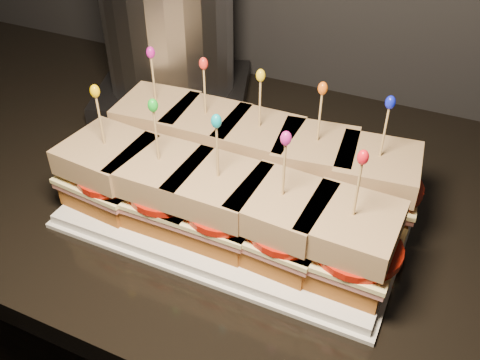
% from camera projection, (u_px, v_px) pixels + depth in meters
% --- Properties ---
extents(granite_slab, '(2.21, 0.66, 0.04)m').
position_uv_depth(granite_slab, '(293.00, 202.00, 0.78)').
color(granite_slab, black).
rests_on(granite_slab, cabinet).
extents(platter, '(0.43, 0.26, 0.02)m').
position_uv_depth(platter, '(240.00, 207.00, 0.73)').
color(platter, white).
rests_on(platter, granite_slab).
extents(platter_rim, '(0.44, 0.28, 0.01)m').
position_uv_depth(platter_rim, '(240.00, 210.00, 0.73)').
color(platter_rim, white).
rests_on(platter_rim, granite_slab).
extents(sandwich_0_bread_bot, '(0.11, 0.11, 0.03)m').
position_uv_depth(sandwich_0_bread_bot, '(160.00, 143.00, 0.81)').
color(sandwich_0_bread_bot, brown).
rests_on(sandwich_0_bread_bot, platter).
extents(sandwich_0_ham, '(0.12, 0.12, 0.01)m').
position_uv_depth(sandwich_0_ham, '(159.00, 133.00, 0.80)').
color(sandwich_0_ham, '#BD635D').
rests_on(sandwich_0_ham, sandwich_0_bread_bot).
extents(sandwich_0_cheese, '(0.12, 0.12, 0.01)m').
position_uv_depth(sandwich_0_cheese, '(159.00, 129.00, 0.80)').
color(sandwich_0_cheese, '#FAF1A0').
rests_on(sandwich_0_cheese, sandwich_0_ham).
extents(sandwich_0_tomato, '(0.10, 0.10, 0.01)m').
position_uv_depth(sandwich_0_tomato, '(163.00, 128.00, 0.79)').
color(sandwich_0_tomato, '#B91809').
rests_on(sandwich_0_tomato, sandwich_0_cheese).
extents(sandwich_0_bread_top, '(0.11, 0.11, 0.03)m').
position_uv_depth(sandwich_0_bread_top, '(157.00, 112.00, 0.78)').
color(sandwich_0_bread_top, brown).
rests_on(sandwich_0_bread_top, sandwich_0_tomato).
extents(sandwich_0_pick, '(0.00, 0.00, 0.09)m').
position_uv_depth(sandwich_0_pick, '(154.00, 82.00, 0.75)').
color(sandwich_0_pick, tan).
rests_on(sandwich_0_pick, sandwich_0_bread_top).
extents(sandwich_0_frill, '(0.01, 0.01, 0.02)m').
position_uv_depth(sandwich_0_frill, '(151.00, 52.00, 0.72)').
color(sandwich_0_frill, '#C21697').
rests_on(sandwich_0_frill, sandwich_0_pick).
extents(sandwich_1_bread_bot, '(0.10, 0.10, 0.03)m').
position_uv_depth(sandwich_1_bread_bot, '(208.00, 156.00, 0.79)').
color(sandwich_1_bread_bot, brown).
rests_on(sandwich_1_bread_bot, platter).
extents(sandwich_1_ham, '(0.11, 0.11, 0.01)m').
position_uv_depth(sandwich_1_ham, '(207.00, 145.00, 0.78)').
color(sandwich_1_ham, '#BD635D').
rests_on(sandwich_1_ham, sandwich_1_bread_bot).
extents(sandwich_1_cheese, '(0.11, 0.11, 0.01)m').
position_uv_depth(sandwich_1_cheese, '(207.00, 141.00, 0.77)').
color(sandwich_1_cheese, '#FAF1A0').
rests_on(sandwich_1_cheese, sandwich_1_ham).
extents(sandwich_1_tomato, '(0.10, 0.10, 0.01)m').
position_uv_depth(sandwich_1_tomato, '(212.00, 141.00, 0.76)').
color(sandwich_1_tomato, '#B91809').
rests_on(sandwich_1_tomato, sandwich_1_cheese).
extents(sandwich_1_bread_top, '(0.10, 0.10, 0.03)m').
position_uv_depth(sandwich_1_bread_top, '(206.00, 124.00, 0.75)').
color(sandwich_1_bread_top, brown).
rests_on(sandwich_1_bread_top, sandwich_1_tomato).
extents(sandwich_1_pick, '(0.00, 0.00, 0.09)m').
position_uv_depth(sandwich_1_pick, '(205.00, 94.00, 0.72)').
color(sandwich_1_pick, tan).
rests_on(sandwich_1_pick, sandwich_1_bread_top).
extents(sandwich_1_frill, '(0.01, 0.01, 0.02)m').
position_uv_depth(sandwich_1_frill, '(203.00, 63.00, 0.70)').
color(sandwich_1_frill, red).
rests_on(sandwich_1_frill, sandwich_1_pick).
extents(sandwich_2_bread_bot, '(0.10, 0.10, 0.03)m').
position_uv_depth(sandwich_2_bread_bot, '(258.00, 169.00, 0.76)').
color(sandwich_2_bread_bot, brown).
rests_on(sandwich_2_bread_bot, platter).
extents(sandwich_2_ham, '(0.11, 0.11, 0.01)m').
position_uv_depth(sandwich_2_ham, '(258.00, 159.00, 0.75)').
color(sandwich_2_ham, '#BD635D').
rests_on(sandwich_2_ham, sandwich_2_bread_bot).
extents(sandwich_2_cheese, '(0.11, 0.11, 0.01)m').
position_uv_depth(sandwich_2_cheese, '(259.00, 155.00, 0.74)').
color(sandwich_2_cheese, '#FAF1A0').
rests_on(sandwich_2_cheese, sandwich_2_ham).
extents(sandwich_2_tomato, '(0.10, 0.10, 0.01)m').
position_uv_depth(sandwich_2_tomato, '(265.00, 155.00, 0.73)').
color(sandwich_2_tomato, '#B91809').
rests_on(sandwich_2_tomato, sandwich_2_cheese).
extents(sandwich_2_bread_top, '(0.10, 0.10, 0.03)m').
position_uv_depth(sandwich_2_bread_top, '(259.00, 137.00, 0.73)').
color(sandwich_2_bread_top, brown).
rests_on(sandwich_2_bread_top, sandwich_2_tomato).
extents(sandwich_2_pick, '(0.00, 0.00, 0.09)m').
position_uv_depth(sandwich_2_pick, '(260.00, 107.00, 0.70)').
color(sandwich_2_pick, tan).
rests_on(sandwich_2_pick, sandwich_2_bread_top).
extents(sandwich_2_frill, '(0.01, 0.01, 0.02)m').
position_uv_depth(sandwich_2_frill, '(261.00, 75.00, 0.67)').
color(sandwich_2_frill, yellow).
rests_on(sandwich_2_frill, sandwich_2_pick).
extents(sandwich_3_bread_bot, '(0.11, 0.11, 0.03)m').
position_uv_depth(sandwich_3_bread_bot, '(313.00, 184.00, 0.73)').
color(sandwich_3_bread_bot, brown).
rests_on(sandwich_3_bread_bot, platter).
extents(sandwich_3_ham, '(0.12, 0.12, 0.01)m').
position_uv_depth(sandwich_3_ham, '(314.00, 174.00, 0.72)').
color(sandwich_3_ham, '#BD635D').
rests_on(sandwich_3_ham, sandwich_3_bread_bot).
extents(sandwich_3_cheese, '(0.13, 0.12, 0.01)m').
position_uv_depth(sandwich_3_cheese, '(314.00, 170.00, 0.72)').
color(sandwich_3_cheese, '#FAF1A0').
rests_on(sandwich_3_cheese, sandwich_3_ham).
extents(sandwich_3_tomato, '(0.10, 0.10, 0.01)m').
position_uv_depth(sandwich_3_tomato, '(322.00, 170.00, 0.70)').
color(sandwich_3_tomato, '#B91809').
rests_on(sandwich_3_tomato, sandwich_3_cheese).
extents(sandwich_3_bread_top, '(0.11, 0.11, 0.03)m').
position_uv_depth(sandwich_3_bread_top, '(316.00, 152.00, 0.70)').
color(sandwich_3_bread_top, brown).
rests_on(sandwich_3_bread_top, sandwich_3_tomato).
extents(sandwich_3_pick, '(0.00, 0.00, 0.09)m').
position_uv_depth(sandwich_3_pick, '(319.00, 120.00, 0.67)').
color(sandwich_3_pick, tan).
rests_on(sandwich_3_pick, sandwich_3_bread_top).
extents(sandwich_3_frill, '(0.01, 0.01, 0.02)m').
position_uv_depth(sandwich_3_frill, '(323.00, 88.00, 0.64)').
color(sandwich_3_frill, orange).
rests_on(sandwich_3_frill, sandwich_3_pick).
extents(sandwich_4_bread_bot, '(0.11, 0.11, 0.03)m').
position_uv_depth(sandwich_4_bread_bot, '(371.00, 200.00, 0.70)').
color(sandwich_4_bread_bot, brown).
rests_on(sandwich_4_bread_bot, platter).
extents(sandwich_4_ham, '(0.12, 0.12, 0.01)m').
position_uv_depth(sandwich_4_ham, '(373.00, 190.00, 0.69)').
color(sandwich_4_ham, '#BD635D').
rests_on(sandwich_4_ham, sandwich_4_bread_bot).
extents(sandwich_4_cheese, '(0.12, 0.12, 0.01)m').
position_uv_depth(sandwich_4_cheese, '(374.00, 185.00, 0.69)').
color(sandwich_4_cheese, '#FAF1A0').
rests_on(sandwich_4_cheese, sandwich_4_ham).
extents(sandwich_4_tomato, '(0.10, 0.10, 0.01)m').
position_uv_depth(sandwich_4_tomato, '(383.00, 186.00, 0.68)').
color(sandwich_4_tomato, '#B91809').
rests_on(sandwich_4_tomato, sandwich_4_cheese).
extents(sandwich_4_bread_top, '(0.11, 0.11, 0.03)m').
position_uv_depth(sandwich_4_bread_top, '(378.00, 167.00, 0.67)').
color(sandwich_4_bread_top, brown).
rests_on(sandwich_4_bread_top, sandwich_4_tomato).
extents(sandwich_4_pick, '(0.00, 0.00, 0.09)m').
position_uv_depth(sandwich_4_pick, '(384.00, 135.00, 0.64)').
color(sandwich_4_pick, tan).
rests_on(sandwich_4_pick, sandwich_4_bread_top).
extents(sandwich_4_frill, '(0.01, 0.01, 0.02)m').
position_uv_depth(sandwich_4_frill, '(390.00, 102.00, 0.62)').
color(sandwich_4_frill, '#0F19D7').
rests_on(sandwich_4_frill, sandwich_4_pick).
extents(sandwich_5_bread_bot, '(0.11, 0.11, 0.03)m').
position_uv_depth(sandwich_5_bread_bot, '(113.00, 187.00, 0.73)').
color(sandwich_5_bread_bot, brown).
rests_on(sandwich_5_bread_bot, platter).
extents(sandwich_5_ham, '(0.12, 0.11, 0.01)m').
position_uv_depth(sandwich_5_ham, '(111.00, 177.00, 0.72)').
color(sandwich_5_ham, '#BD635D').
rests_on(sandwich_5_ham, sandwich_5_bread_bot).
extents(sandwich_5_cheese, '(0.12, 0.12, 0.01)m').
position_uv_depth(sandwich_5_cheese, '(110.00, 173.00, 0.71)').
color(sandwich_5_cheese, '#FAF1A0').
rests_on(sandwich_5_cheese, sandwich_5_ham).
extents(sandwich_5_tomato, '(0.10, 0.10, 0.01)m').
position_uv_depth(sandwich_5_tomato, '(114.00, 173.00, 0.70)').
color(sandwich_5_tomato, '#B91809').
rests_on(sandwich_5_tomato, sandwich_5_cheese).
extents(sandwich_5_bread_top, '(0.11, 0.11, 0.03)m').
position_uv_depth(sandwich_5_bread_top, '(107.00, 155.00, 0.69)').
color(sandwich_5_bread_top, brown).
rests_on(sandwich_5_bread_top, sandwich_5_tomato).
extents(sandwich_5_pick, '(0.00, 0.00, 0.09)m').
position_uv_depth(sandwich_5_pick, '(101.00, 123.00, 0.66)').
color(sandwich_5_pick, tan).
rests_on(sandwich_5_pick, sandwich_5_bread_top).
extents(sandwich_5_frill, '(0.01, 0.01, 0.02)m').
position_uv_depth(sandwich_5_frill, '(95.00, 91.00, 0.64)').
color(sandwich_5_frill, '#FBC402').
rests_on(sandwich_5_frill, sandwich_5_pick).
extents(sandwich_6_bread_bot, '(0.10, 0.10, 0.03)m').
position_uv_depth(sandwich_6_bread_bot, '(164.00, 204.00, 0.70)').
color(sandwich_6_bread_bot, brown).
rests_on(sandwich_6_bread_bot, platter).
extents(sandwich_6_ham, '(0.11, 0.11, 0.01)m').
position_uv_depth(sandwich_6_ham, '(163.00, 193.00, 0.69)').
color(sandwich_6_ham, '#BD635D').
rests_on(sandwich_6_ham, sandwich_6_bread_bot).
extents(sandwich_6_cheese, '(0.11, 0.11, 0.01)m').
position_uv_depth(sandwich_6_cheese, '(162.00, 189.00, 0.68)').
color(sandwich_6_cheese, '#FAF1A0').
rests_on(sandwich_6_cheese, sandwich_6_ham).
extents(sandwich_6_tomato, '(0.10, 0.10, 0.01)m').
position_uv_depth(sandwich_6_tomato, '(167.00, 189.00, 0.67)').
color(sandwich_6_tomato, '#B91809').
rests_on(sandwich_6_tomato, sandwich_6_cheese).
extents(sandwich_6_bread_top, '(0.10, 0.10, 0.03)m').
position_uv_depth(sandwich_6_bread_top, '(160.00, 170.00, 0.67)').
color(sandwich_6_bread_top, brown).
rests_on(sandwich_6_bread_top, sandwich_6_tomato).
extents(sandwich_6_pick, '(0.00, 0.00, 0.09)m').
position_uv_depth(sandwich_6_pick, '(157.00, 139.00, 0.64)').
color(sandwich_6_pick, tan).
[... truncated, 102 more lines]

